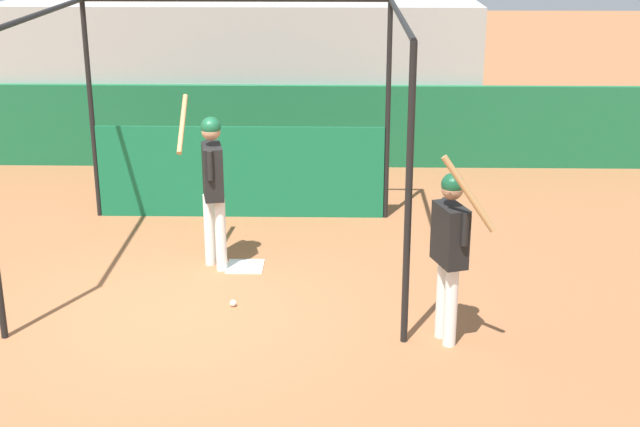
# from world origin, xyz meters

# --- Properties ---
(ground_plane) EXTENTS (60.00, 60.00, 0.00)m
(ground_plane) POSITION_xyz_m (0.00, 0.00, 0.00)
(ground_plane) COLOR #935B38
(outfield_wall) EXTENTS (24.00, 0.12, 1.38)m
(outfield_wall) POSITION_xyz_m (0.00, 5.75, 0.69)
(outfield_wall) COLOR #196038
(outfield_wall) RESTS_ON ground
(bleacher_section) EXTENTS (8.15, 2.40, 2.66)m
(bleacher_section) POSITION_xyz_m (0.00, 7.01, 1.33)
(bleacher_section) COLOR #9E9E99
(bleacher_section) RESTS_ON ground
(batting_cage) EXTENTS (4.13, 3.88, 3.04)m
(batting_cage) POSITION_xyz_m (0.35, 2.48, 1.26)
(batting_cage) COLOR black
(batting_cage) RESTS_ON ground
(home_plate) EXTENTS (0.44, 0.44, 0.02)m
(home_plate) POSITION_xyz_m (0.58, 1.25, 0.01)
(home_plate) COLOR white
(home_plate) RESTS_ON ground
(player_batter) EXTENTS (0.56, 0.88, 2.02)m
(player_batter) POSITION_xyz_m (0.22, 1.26, 1.14)
(player_batter) COLOR white
(player_batter) RESTS_ON ground
(player_waiting) EXTENTS (0.55, 0.67, 2.02)m
(player_waiting) POSITION_xyz_m (2.80, -0.66, 1.06)
(player_waiting) COLOR white
(player_waiting) RESTS_ON ground
(baseball) EXTENTS (0.07, 0.07, 0.07)m
(baseball) POSITION_xyz_m (0.56, 0.12, 0.04)
(baseball) COLOR white
(baseball) RESTS_ON ground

